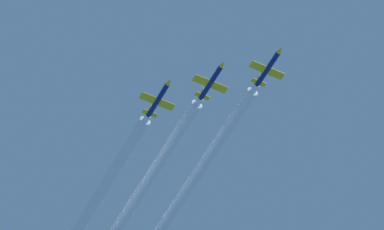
% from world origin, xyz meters
% --- Properties ---
extents(jet_lead, '(8.12, 11.82, 2.84)m').
position_xyz_m(jet_lead, '(-9.71, 8.85, 251.15)').
color(jet_lead, navy).
extents(jet_second_echelon, '(8.12, 11.82, 2.84)m').
position_xyz_m(jet_second_echelon, '(-0.05, 0.26, 250.59)').
color(jet_second_echelon, navy).
extents(jet_third_echelon, '(8.12, 11.82, 2.84)m').
position_xyz_m(jet_third_echelon, '(8.81, -8.26, 248.97)').
color(jet_third_echelon, navy).
extents(smoke_trail_lead, '(2.66, 53.83, 2.66)m').
position_xyz_m(smoke_trail_lead, '(-9.71, -23.47, 251.12)').
color(smoke_trail_lead, white).
extents(smoke_trail_second_echelon, '(2.66, 47.70, 2.66)m').
position_xyz_m(smoke_trail_second_echelon, '(-0.05, -29.00, 250.56)').
color(smoke_trail_second_echelon, white).
extents(smoke_trail_third_echelon, '(2.66, 40.98, 2.66)m').
position_xyz_m(smoke_trail_third_echelon, '(8.81, -34.16, 248.94)').
color(smoke_trail_third_echelon, white).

